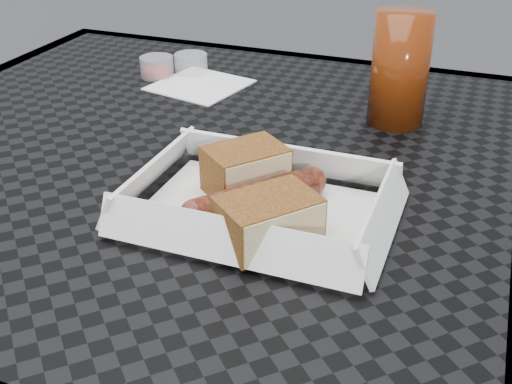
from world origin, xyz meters
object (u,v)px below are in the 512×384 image
patio_table (181,201)px  bratwurst (256,197)px  food_tray (260,213)px  drink_glass (400,69)px

patio_table → bratwurst: bratwurst is taller
patio_table → bratwurst: 0.20m
bratwurst → food_tray: bearing=3.9°
patio_table → bratwurst: (0.14, -0.11, 0.09)m
patio_table → drink_glass: 0.31m
food_tray → drink_glass: (0.08, 0.27, 0.07)m
food_tray → bratwurst: bratwurst is taller
bratwurst → drink_glass: bearing=72.9°
food_tray → patio_table: bearing=142.6°
patio_table → food_tray: food_tray is taller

